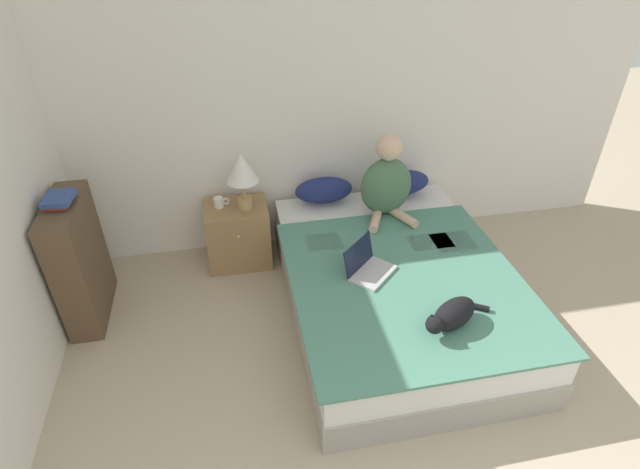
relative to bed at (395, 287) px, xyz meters
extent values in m
cube|color=white|center=(-0.22, 1.14, 1.05)|extent=(5.26, 0.05, 2.55)
cube|color=#9E998E|center=(0.00, 0.01, -0.11)|extent=(1.51, 2.14, 0.23)
cube|color=silver|center=(0.00, 0.01, 0.11)|extent=(1.49, 2.11, 0.22)
cube|color=#4C8470|center=(0.00, -0.21, 0.22)|extent=(1.56, 1.71, 0.02)
cube|color=#5B9384|center=(0.49, 0.16, 0.23)|extent=(0.30, 0.25, 0.01)
cube|color=#5B9384|center=(0.32, 0.20, 0.23)|extent=(0.33, 0.20, 0.01)
cube|color=#5B9384|center=(-0.46, 0.35, 0.23)|extent=(0.26, 0.22, 0.01)
ellipsoid|color=navy|center=(-0.34, 0.93, 0.34)|extent=(0.49, 0.23, 0.22)
ellipsoid|color=navy|center=(0.34, 0.93, 0.34)|extent=(0.49, 0.23, 0.22)
ellipsoid|color=#476B4C|center=(0.10, 0.66, 0.48)|extent=(0.41, 0.23, 0.49)
sphere|color=#DBB293|center=(0.10, 0.66, 0.81)|extent=(0.20, 0.20, 0.20)
cylinder|color=#DBB293|center=(-0.01, 0.51, 0.27)|extent=(0.18, 0.29, 0.07)
cylinder|color=#DBB293|center=(0.22, 0.51, 0.27)|extent=(0.18, 0.29, 0.07)
ellipsoid|color=black|center=(0.13, -0.66, 0.32)|extent=(0.37, 0.31, 0.17)
sphere|color=black|center=(-0.03, -0.74, 0.34)|extent=(0.11, 0.11, 0.11)
cone|color=black|center=(-0.02, -0.77, 0.38)|extent=(0.05, 0.05, 0.05)
cone|color=black|center=(-0.05, -0.72, 0.38)|extent=(0.05, 0.05, 0.05)
cylinder|color=black|center=(0.32, -0.55, 0.25)|extent=(0.17, 0.13, 0.04)
cube|color=#B7B7BC|center=(-0.21, -0.10, 0.24)|extent=(0.38, 0.37, 0.02)
cube|color=black|center=(-0.29, -0.01, 0.35)|extent=(0.27, 0.26, 0.20)
cube|color=#937047|center=(-1.08, 0.87, 0.04)|extent=(0.51, 0.40, 0.53)
sphere|color=tan|center=(-1.08, 0.66, 0.16)|extent=(0.03, 0.03, 0.03)
cylinder|color=tan|center=(-1.00, 0.84, 0.35)|extent=(0.11, 0.11, 0.09)
cylinder|color=tan|center=(-1.00, 0.84, 0.47)|extent=(0.02, 0.02, 0.15)
cone|color=white|center=(-1.00, 0.84, 0.66)|extent=(0.25, 0.25, 0.23)
cylinder|color=white|center=(-1.21, 0.90, 0.35)|extent=(0.08, 0.08, 0.08)
torus|color=white|center=(-1.15, 0.90, 0.35)|extent=(0.06, 0.01, 0.06)
cube|color=brown|center=(-2.21, 0.44, 0.24)|extent=(0.22, 0.66, 0.94)
cube|color=#B24238|center=(-2.21, 0.45, 0.73)|extent=(0.16, 0.20, 0.03)
cube|color=#334C8E|center=(-2.20, 0.43, 0.76)|extent=(0.20, 0.23, 0.03)
camera|label=1|loc=(-1.09, -2.65, 2.38)|focal=28.00mm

